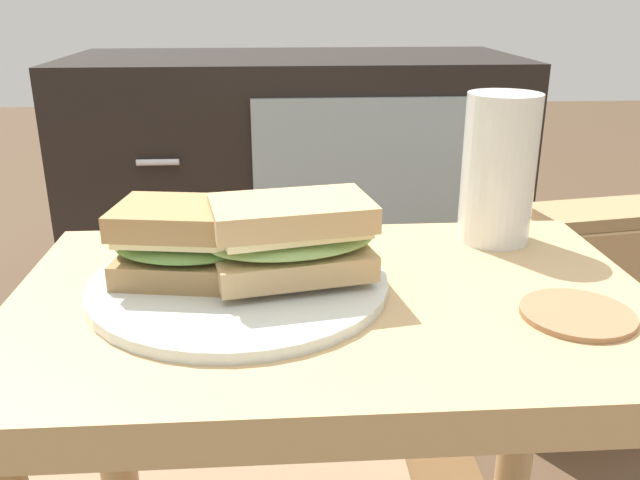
{
  "coord_description": "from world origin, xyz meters",
  "views": [
    {
      "loc": [
        -0.05,
        -0.53,
        0.71
      ],
      "look_at": [
        -0.01,
        0.0,
        0.51
      ],
      "focal_mm": 37.47,
      "sensor_mm": 36.0,
      "label": 1
    }
  ],
  "objects_px": {
    "sandwich_front": "(184,242)",
    "coaster": "(577,314)",
    "sandwich_back": "(292,238)",
    "plate": "(239,283)",
    "paper_bag": "(586,321)",
    "tv_cabinet": "(295,186)",
    "beer_glass": "(498,173)"
  },
  "relations": [
    {
      "from": "plate",
      "to": "sandwich_front",
      "type": "relative_size",
      "value": 1.95
    },
    {
      "from": "sandwich_back",
      "to": "paper_bag",
      "type": "bearing_deg",
      "value": 40.51
    },
    {
      "from": "sandwich_front",
      "to": "coaster",
      "type": "bearing_deg",
      "value": -14.11
    },
    {
      "from": "sandwich_back",
      "to": "paper_bag",
      "type": "height_order",
      "value": "sandwich_back"
    },
    {
      "from": "plate",
      "to": "sandwich_front",
      "type": "xyz_separation_m",
      "value": [
        -0.05,
        0.01,
        0.04
      ]
    },
    {
      "from": "sandwich_front",
      "to": "coaster",
      "type": "relative_size",
      "value": 1.48
    },
    {
      "from": "sandwich_back",
      "to": "coaster",
      "type": "xyz_separation_m",
      "value": [
        0.23,
        -0.07,
        -0.05
      ]
    },
    {
      "from": "tv_cabinet",
      "to": "sandwich_back",
      "type": "height_order",
      "value": "tv_cabinet"
    },
    {
      "from": "sandwich_front",
      "to": "paper_bag",
      "type": "distance_m",
      "value": 0.78
    },
    {
      "from": "plate",
      "to": "beer_glass",
      "type": "bearing_deg",
      "value": 22.51
    },
    {
      "from": "sandwich_front",
      "to": "beer_glass",
      "type": "relative_size",
      "value": 0.88
    },
    {
      "from": "tv_cabinet",
      "to": "plate",
      "type": "xyz_separation_m",
      "value": [
        -0.08,
        -0.93,
        0.17
      ]
    },
    {
      "from": "coaster",
      "to": "sandwich_back",
      "type": "bearing_deg",
      "value": 163.72
    },
    {
      "from": "plate",
      "to": "paper_bag",
      "type": "xyz_separation_m",
      "value": [
        0.54,
        0.42,
        -0.27
      ]
    },
    {
      "from": "coaster",
      "to": "paper_bag",
      "type": "height_order",
      "value": "coaster"
    },
    {
      "from": "tv_cabinet",
      "to": "coaster",
      "type": "relative_size",
      "value": 10.53
    },
    {
      "from": "tv_cabinet",
      "to": "beer_glass",
      "type": "height_order",
      "value": "beer_glass"
    },
    {
      "from": "sandwich_front",
      "to": "plate",
      "type": "bearing_deg",
      "value": -8.66
    },
    {
      "from": "sandwich_back",
      "to": "beer_glass",
      "type": "height_order",
      "value": "beer_glass"
    },
    {
      "from": "tv_cabinet",
      "to": "beer_glass",
      "type": "bearing_deg",
      "value": -77.29
    },
    {
      "from": "coaster",
      "to": "paper_bag",
      "type": "xyz_separation_m",
      "value": [
        0.27,
        0.49,
        -0.27
      ]
    },
    {
      "from": "beer_glass",
      "to": "paper_bag",
      "type": "xyz_separation_m",
      "value": [
        0.28,
        0.31,
        -0.34
      ]
    },
    {
      "from": "beer_glass",
      "to": "coaster",
      "type": "bearing_deg",
      "value": -85.96
    },
    {
      "from": "sandwich_front",
      "to": "coaster",
      "type": "xyz_separation_m",
      "value": [
        0.32,
        -0.08,
        -0.04
      ]
    },
    {
      "from": "sandwich_back",
      "to": "paper_bag",
      "type": "relative_size",
      "value": 0.41
    },
    {
      "from": "tv_cabinet",
      "to": "sandwich_front",
      "type": "height_order",
      "value": "tv_cabinet"
    },
    {
      "from": "plate",
      "to": "sandwich_back",
      "type": "distance_m",
      "value": 0.07
    },
    {
      "from": "coaster",
      "to": "plate",
      "type": "bearing_deg",
      "value": 164.98
    },
    {
      "from": "sandwich_back",
      "to": "beer_glass",
      "type": "bearing_deg",
      "value": 28.27
    },
    {
      "from": "plate",
      "to": "sandwich_front",
      "type": "height_order",
      "value": "sandwich_front"
    },
    {
      "from": "beer_glass",
      "to": "paper_bag",
      "type": "bearing_deg",
      "value": 47.66
    },
    {
      "from": "tv_cabinet",
      "to": "paper_bag",
      "type": "height_order",
      "value": "tv_cabinet"
    }
  ]
}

